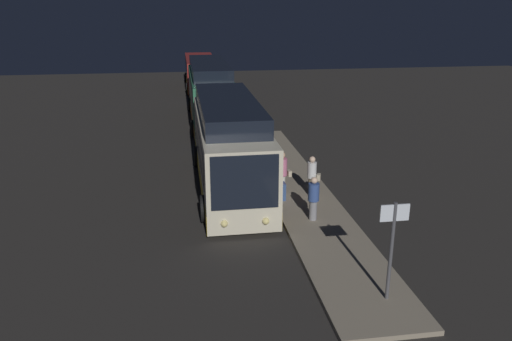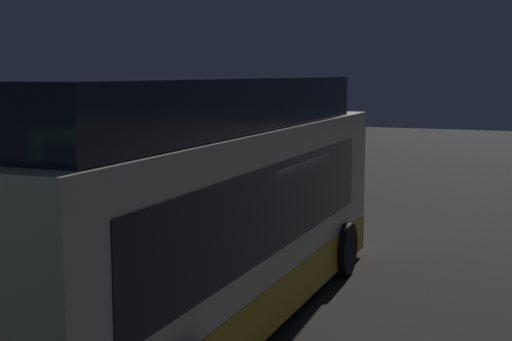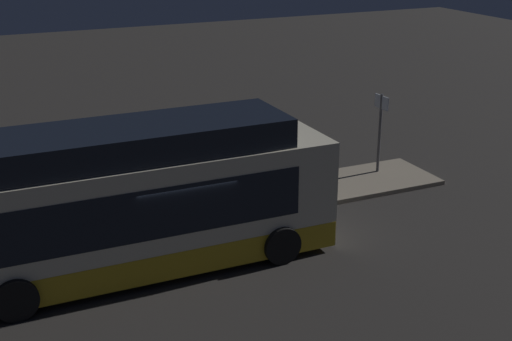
{
  "view_description": "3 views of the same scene",
  "coord_description": "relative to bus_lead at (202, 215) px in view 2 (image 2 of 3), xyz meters",
  "views": [
    {
      "loc": [
        19.3,
        -1.83,
        7.59
      ],
      "look_at": [
        2.62,
        0.71,
        1.92
      ],
      "focal_mm": 35.0,
      "sensor_mm": 36.0,
      "label": 1
    },
    {
      "loc": [
        -10.56,
        -4.63,
        3.88
      ],
      "look_at": [
        2.62,
        0.71,
        1.92
      ],
      "focal_mm": 50.0,
      "sensor_mm": 36.0,
      "label": 2
    },
    {
      "loc": [
        -5.04,
        -16.05,
        8.63
      ],
      "look_at": [
        2.62,
        0.71,
        1.92
      ],
      "focal_mm": 50.0,
      "sensor_mm": 36.0,
      "label": 3
    }
  ],
  "objects": [
    {
      "name": "platform",
      "position": [
        1.05,
        2.78,
        -1.66
      ],
      "size": [
        20.0,
        2.56,
        0.14
      ],
      "color": "gray",
      "rests_on": "ground"
    },
    {
      "name": "ground",
      "position": [
        1.05,
        -0.11,
        -1.73
      ],
      "size": [
        80.0,
        80.0,
        0.0
      ],
      "primitive_type": "plane",
      "color": "#2B2826"
    },
    {
      "name": "suitcase",
      "position": [
        2.17,
        1.88,
        -1.24
      ],
      "size": [
        0.41,
        0.25,
        0.94
      ],
      "color": "#334C7F",
      "rests_on": "platform"
    },
    {
      "name": "sign_post",
      "position": [
        9.52,
        3.23,
        0.15
      ],
      "size": [
        0.1,
        0.77,
        2.75
      ],
      "color": "#4C4C51",
      "rests_on": "platform"
    },
    {
      "name": "passenger_boarding",
      "position": [
        4.25,
        2.6,
        -0.72
      ],
      "size": [
        0.64,
        0.49,
        1.63
      ],
      "rotation": [
        0.0,
        0.0,
        1.3
      ],
      "color": "gray",
      "rests_on": "platform"
    },
    {
      "name": "passenger_with_bags",
      "position": [
        1.89,
        3.17,
        -0.7
      ],
      "size": [
        0.5,
        0.62,
        1.65
      ],
      "rotation": [
        0.0,
        0.0,
        -0.38
      ],
      "color": "#6B604C",
      "rests_on": "platform"
    },
    {
      "name": "passenger_waiting",
      "position": [
        1.59,
        1.99,
        -0.63
      ],
      "size": [
        0.5,
        0.65,
        1.8
      ],
      "rotation": [
        0.0,
        0.0,
        0.17
      ],
      "color": "silver",
      "rests_on": "platform"
    },
    {
      "name": "bus_lead",
      "position": [
        0.0,
        0.0,
        0.0
      ],
      "size": [
        10.34,
        2.85,
        3.8
      ],
      "color": "beige",
      "rests_on": "ground"
    }
  ]
}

